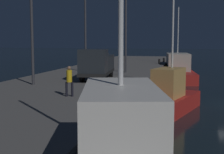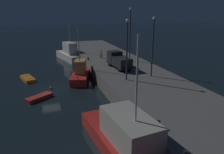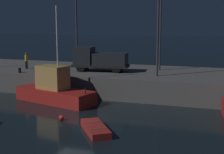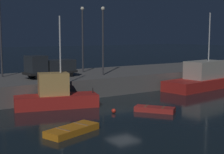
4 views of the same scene
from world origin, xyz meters
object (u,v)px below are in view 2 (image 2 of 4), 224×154
dinghy_orange_near (28,78)px  bollard_west (158,124)px  fishing_boat_blue (69,54)px  rowboat_white_mid (39,97)px  lamp_post_west (130,31)px  lamp_post_central (127,45)px  dockworker (101,53)px  mooring_buoy_near (51,88)px  fishing_boat_white (129,141)px  bollard_central (88,59)px  lamp_post_east (153,43)px  utility_truck (119,60)px  fishing_trawler_red (80,73)px

dinghy_orange_near → bollard_west: size_ratio=6.72×
fishing_boat_blue → rowboat_white_mid: fishing_boat_blue is taller
lamp_post_west → lamp_post_central: lamp_post_west is taller
rowboat_white_mid → dockworker: dockworker is taller
bollard_west → mooring_buoy_near: bearing=-156.5°
fishing_boat_white → bollard_west: fishing_boat_white is taller
mooring_buoy_near → lamp_post_west: bearing=110.3°
bollard_central → lamp_post_east: bearing=26.1°
rowboat_white_mid → mooring_buoy_near: 3.59m
fishing_boat_white → dinghy_orange_near: bearing=-159.7°
dinghy_orange_near → bollard_central: bollard_central is taller
dockworker → dinghy_orange_near: bearing=-75.0°
dinghy_orange_near → mooring_buoy_near: bearing=30.8°
fishing_boat_blue → fishing_boat_white: size_ratio=0.83×
dinghy_orange_near → lamp_post_central: size_ratio=0.54×
lamp_post_west → lamp_post_central: bearing=-24.4°
fishing_boat_white → mooring_buoy_near: size_ratio=32.77×
utility_truck → bollard_central: (-7.08, -3.46, -0.99)m
bollard_west → bollard_central: bollard_west is taller
fishing_boat_white → bollard_west: 2.65m
rowboat_white_mid → mooring_buoy_near: bearing=153.7°
fishing_trawler_red → bollard_central: 5.77m
lamp_post_west → lamp_post_east: lamp_post_west is taller
fishing_boat_blue → bollard_west: size_ratio=16.65×
fishing_boat_white → dockworker: bearing=169.3°
fishing_boat_white → mooring_buoy_near: 17.79m
fishing_boat_white → rowboat_white_mid: bearing=-154.4°
lamp_post_west → bollard_central: size_ratio=18.84×
rowboat_white_mid → fishing_boat_blue: bearing=163.3°
fishing_boat_blue → lamp_post_central: (23.79, 4.55, 5.18)m
bollard_central → lamp_post_west: bearing=66.6°
fishing_trawler_red → lamp_post_west: bearing=102.6°
mooring_buoy_near → dockworker: dockworker is taller
fishing_boat_white → utility_truck: bearing=162.8°
bollard_central → rowboat_white_mid: bearing=-37.5°
fishing_boat_blue → utility_truck: (17.61, 5.67, 1.85)m
mooring_buoy_near → bollard_west: bearing=23.5°
mooring_buoy_near → fishing_trawler_red: bearing=123.2°
fishing_boat_blue → lamp_post_east: lamp_post_east is taller
fishing_boat_blue → bollard_central: fishing_boat_blue is taller
fishing_boat_white → lamp_post_central: 13.93m
fishing_trawler_red → lamp_post_west: size_ratio=0.90×
fishing_boat_white → mooring_buoy_near: fishing_boat_white is taller
bollard_central → fishing_boat_white: bearing=-4.9°
fishing_boat_white → dockworker: fishing_boat_white is taller
lamp_post_east → bollard_west: 14.66m
fishing_trawler_red → fishing_boat_white: fishing_boat_white is taller
fishing_boat_blue → bollard_west: (35.93, 2.44, 0.93)m
dinghy_orange_near → utility_truck: size_ratio=0.71×
dinghy_orange_near → lamp_post_east: 20.72m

